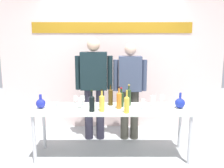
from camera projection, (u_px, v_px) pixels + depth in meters
ground_plane at (112, 155)px, 3.77m from camera, size 10.00×10.00×0.00m
back_wall at (112, 51)px, 4.76m from camera, size 4.29×0.11×3.00m
display_table at (112, 112)px, 3.65m from camera, size 2.30×0.62×0.75m
decanter_blue_left at (41, 103)px, 3.60m from camera, size 0.14×0.14×0.20m
decanter_blue_right at (180, 103)px, 3.60m from camera, size 0.15×0.15×0.23m
presenter_left at (94, 82)px, 4.21m from camera, size 0.64×0.22×1.75m
presenter_right at (130, 86)px, 4.23m from camera, size 0.57×0.22×1.66m
wine_bottle_0 at (121, 99)px, 3.67m from camera, size 0.07×0.07×0.29m
wine_bottle_1 at (102, 102)px, 3.43m from camera, size 0.08×0.08×0.31m
wine_bottle_2 at (119, 100)px, 3.57m from camera, size 0.07×0.07×0.32m
wine_bottle_3 at (129, 96)px, 3.74m from camera, size 0.07×0.07×0.32m
wine_bottle_4 at (111, 96)px, 3.75m from camera, size 0.07×0.07×0.32m
wine_bottle_5 at (127, 104)px, 3.36m from camera, size 0.07×0.07×0.32m
wine_bottle_6 at (92, 103)px, 3.43m from camera, size 0.08×0.08×0.31m
wine_glass_left_0 at (76, 98)px, 3.83m from camera, size 0.06×0.06×0.12m
wine_glass_left_1 at (83, 98)px, 3.78m from camera, size 0.07×0.07×0.14m
wine_glass_left_2 at (80, 101)px, 3.57m from camera, size 0.07×0.07×0.16m
wine_glass_left_3 at (58, 106)px, 3.37m from camera, size 0.06×0.06×0.14m
wine_glass_right_0 at (143, 102)px, 3.56m from camera, size 0.06×0.06×0.14m
wine_glass_right_1 at (153, 99)px, 3.69m from camera, size 0.07×0.07×0.16m
wine_glass_right_2 at (162, 98)px, 3.77m from camera, size 0.06×0.06×0.15m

